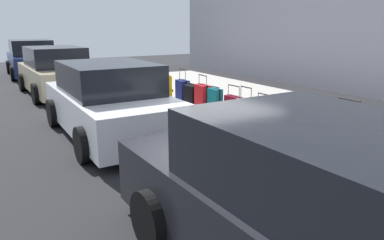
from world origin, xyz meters
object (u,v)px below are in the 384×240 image
(suitcase_black_2, at_px, (310,135))
(fire_hydrant, at_px, (169,88))
(suitcase_red_1, at_px, (344,143))
(parked_car_white_1, at_px, (110,102))
(suitcase_red_8, at_px, (203,101))
(parked_car_navy_3, at_px, (32,59))
(suitcase_teal_7, at_px, (215,105))
(parked_car_charcoal_0, at_px, (335,222))
(suitcase_teal_0, at_px, (377,160))
(suitcase_black_9, at_px, (192,98))
(suitcase_navy_10, at_px, (183,94))
(suitcase_olive_4, at_px, (263,124))
(bollard_post, at_px, (157,86))
(parked_car_beige_2, at_px, (56,72))
(suitcase_navy_3, at_px, (286,129))
(suitcase_maroon_6, at_px, (233,111))
(suitcase_silver_5, at_px, (245,116))

(suitcase_black_2, xyz_separation_m, fire_hydrant, (5.14, -0.02, 0.04))
(suitcase_red_1, xyz_separation_m, parked_car_white_1, (3.96, 2.38, 0.20))
(suitcase_red_8, xyz_separation_m, parked_car_navy_3, (11.16, 2.27, 0.25))
(suitcase_teal_7, distance_m, parked_car_charcoal_0, 5.49)
(suitcase_teal_0, bearing_deg, suitcase_black_9, 1.13)
(suitcase_teal_0, height_order, suitcase_black_2, suitcase_black_2)
(suitcase_teal_7, bearing_deg, suitcase_red_8, -1.01)
(suitcase_navy_10, relative_size, parked_car_navy_3, 0.23)
(suitcase_red_8, bearing_deg, parked_car_charcoal_0, 157.67)
(suitcase_olive_4, relative_size, parked_car_navy_3, 0.20)
(suitcase_teal_0, distance_m, suitcase_black_2, 1.17)
(suitcase_black_9, distance_m, bollard_post, 1.80)
(parked_car_beige_2, bearing_deg, parked_car_navy_3, -0.00)
(suitcase_red_8, bearing_deg, parked_car_beige_2, 22.11)
(suitcase_black_9, bearing_deg, suitcase_teal_0, -178.87)
(suitcase_black_9, bearing_deg, suitcase_red_8, 177.32)
(parked_car_navy_3, bearing_deg, suitcase_teal_7, -169.04)
(suitcase_navy_3, bearing_deg, parked_car_navy_3, 9.56)
(suitcase_red_1, height_order, parked_car_navy_3, parked_car_navy_3)
(suitcase_olive_4, xyz_separation_m, parked_car_beige_2, (7.76, 2.28, 0.29))
(suitcase_olive_4, relative_size, parked_car_beige_2, 0.21)
(suitcase_olive_4, bearing_deg, suitcase_black_9, -0.51)
(suitcase_red_1, height_order, parked_car_charcoal_0, parked_car_charcoal_0)
(suitcase_maroon_6, relative_size, suitcase_teal_7, 1.11)
(suitcase_silver_5, bearing_deg, suitcase_black_2, -178.57)
(parked_car_beige_2, bearing_deg, suitcase_teal_0, -166.53)
(parked_car_charcoal_0, xyz_separation_m, parked_car_navy_3, (16.69, -0.00, 0.04))
(suitcase_olive_4, relative_size, fire_hydrant, 1.14)
(suitcase_red_1, bearing_deg, parked_car_navy_3, 9.01)
(suitcase_black_2, height_order, suitcase_red_8, suitcase_red_8)
(parked_car_charcoal_0, distance_m, parked_car_beige_2, 11.13)
(suitcase_black_2, height_order, suitcase_navy_10, suitcase_navy_10)
(parked_car_navy_3, bearing_deg, fire_hydrant, -165.90)
(parked_car_charcoal_0, xyz_separation_m, parked_car_beige_2, (11.13, 0.00, 0.02))
(parked_car_charcoal_0, bearing_deg, suitcase_teal_0, -64.99)
(fire_hydrant, height_order, bollard_post, bollard_post)
(parked_car_beige_2, xyz_separation_m, parked_car_navy_3, (5.56, -0.00, 0.02))
(suitcase_black_2, xyz_separation_m, suitcase_teal_7, (2.72, 0.05, 0.01))
(bollard_post, relative_size, parked_car_navy_3, 0.18)
(suitcase_olive_4, height_order, parked_car_navy_3, parked_car_navy_3)
(suitcase_teal_7, height_order, suitcase_navy_10, suitcase_navy_10)
(suitcase_red_1, bearing_deg, suitcase_olive_4, 3.63)
(suitcase_navy_3, distance_m, suitcase_silver_5, 1.09)
(suitcase_black_9, xyz_separation_m, suitcase_navy_10, (0.56, -0.05, 0.03))
(suitcase_silver_5, relative_size, bollard_post, 1.14)
(suitcase_red_8, xyz_separation_m, parked_car_beige_2, (5.60, 2.27, 0.22))
(suitcase_maroon_6, bearing_deg, suitcase_teal_0, -179.75)
(suitcase_maroon_6, bearing_deg, suitcase_navy_10, 0.83)
(fire_hydrant, relative_size, bollard_post, 0.94)
(suitcase_black_2, height_order, suitcase_navy_3, suitcase_navy_3)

